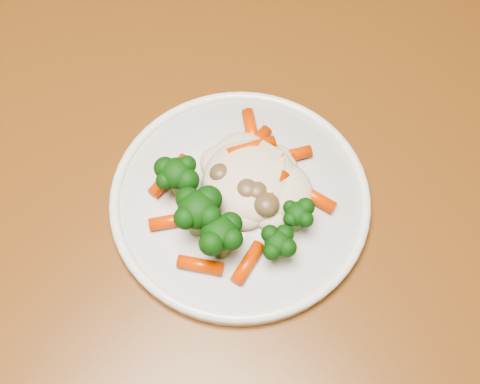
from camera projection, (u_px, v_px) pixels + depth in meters
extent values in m
plane|color=brown|center=(241.00, 259.00, 1.35)|extent=(3.00, 3.00, 0.00)
cube|color=brown|center=(352.00, 203.00, 0.59)|extent=(1.13, 0.77, 0.04)
cube|color=brown|center=(205.00, 41.00, 1.19)|extent=(0.06, 0.06, 0.71)
cylinder|color=white|center=(240.00, 199.00, 0.57)|extent=(0.24, 0.24, 0.01)
ellipsoid|color=beige|center=(250.00, 175.00, 0.55)|extent=(0.10, 0.09, 0.04)
ellipsoid|color=black|center=(178.00, 180.00, 0.54)|extent=(0.05, 0.05, 0.04)
ellipsoid|color=black|center=(199.00, 217.00, 0.52)|extent=(0.06, 0.06, 0.05)
ellipsoid|color=black|center=(220.00, 240.00, 0.51)|extent=(0.05, 0.05, 0.05)
ellipsoid|color=black|center=(277.00, 247.00, 0.52)|extent=(0.04, 0.04, 0.03)
ellipsoid|color=black|center=(297.00, 219.00, 0.53)|extent=(0.04, 0.04, 0.03)
cylinder|color=#F04605|center=(253.00, 145.00, 0.58)|extent=(0.01, 0.05, 0.01)
cylinder|color=#F04605|center=(271.00, 164.00, 0.57)|extent=(0.04, 0.05, 0.01)
cylinder|color=#F04605|center=(312.00, 196.00, 0.55)|extent=(0.05, 0.02, 0.01)
cylinder|color=#F04605|center=(169.00, 176.00, 0.56)|extent=(0.01, 0.05, 0.01)
cylinder|color=#F04605|center=(174.00, 221.00, 0.54)|extent=(0.04, 0.04, 0.01)
cylinder|color=#F04605|center=(200.00, 265.00, 0.52)|extent=(0.04, 0.03, 0.01)
cylinder|color=#F04605|center=(248.00, 263.00, 0.52)|extent=(0.02, 0.04, 0.01)
cylinder|color=#F04605|center=(273.00, 191.00, 0.54)|extent=(0.02, 0.04, 0.01)
cylinder|color=#F04605|center=(251.00, 148.00, 0.56)|extent=(0.04, 0.05, 0.01)
cylinder|color=#F04605|center=(251.00, 130.00, 0.59)|extent=(0.04, 0.04, 0.01)
cylinder|color=#F04605|center=(288.00, 156.00, 0.57)|extent=(0.04, 0.04, 0.01)
ellipsoid|color=brown|center=(257.00, 191.00, 0.54)|extent=(0.02, 0.02, 0.02)
ellipsoid|color=brown|center=(266.00, 204.00, 0.53)|extent=(0.02, 0.02, 0.02)
ellipsoid|color=brown|center=(220.00, 173.00, 0.55)|extent=(0.02, 0.02, 0.01)
ellipsoid|color=brown|center=(206.00, 205.00, 0.53)|extent=(0.02, 0.02, 0.02)
ellipsoid|color=brown|center=(247.00, 189.00, 0.54)|extent=(0.03, 0.03, 0.02)
cube|color=tan|center=(268.00, 155.00, 0.56)|extent=(0.02, 0.02, 0.01)
cube|color=tan|center=(277.00, 169.00, 0.55)|extent=(0.02, 0.02, 0.01)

